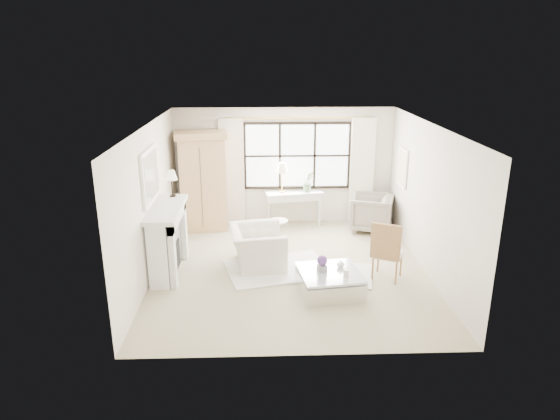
# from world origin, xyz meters

# --- Properties ---
(floor) EXTENTS (5.50, 5.50, 0.00)m
(floor) POSITION_xyz_m (0.00, 0.00, 0.00)
(floor) COLOR tan
(floor) RESTS_ON ground
(ceiling) EXTENTS (5.50, 5.50, 0.00)m
(ceiling) POSITION_xyz_m (0.00, 0.00, 2.70)
(ceiling) COLOR white
(ceiling) RESTS_ON ground
(wall_back) EXTENTS (5.00, 0.00, 5.00)m
(wall_back) POSITION_xyz_m (0.00, 2.75, 1.35)
(wall_back) COLOR silver
(wall_back) RESTS_ON ground
(wall_front) EXTENTS (5.00, 0.00, 5.00)m
(wall_front) POSITION_xyz_m (0.00, -2.75, 1.35)
(wall_front) COLOR beige
(wall_front) RESTS_ON ground
(wall_left) EXTENTS (0.00, 5.50, 5.50)m
(wall_left) POSITION_xyz_m (-2.50, 0.00, 1.35)
(wall_left) COLOR silver
(wall_left) RESTS_ON ground
(wall_right) EXTENTS (0.00, 5.50, 5.50)m
(wall_right) POSITION_xyz_m (2.50, 0.00, 1.35)
(wall_right) COLOR beige
(wall_right) RESTS_ON ground
(window_pane) EXTENTS (2.40, 0.02, 1.50)m
(window_pane) POSITION_xyz_m (0.30, 2.73, 1.60)
(window_pane) COLOR white
(window_pane) RESTS_ON wall_back
(window_frame) EXTENTS (2.50, 0.04, 1.50)m
(window_frame) POSITION_xyz_m (0.30, 2.72, 1.60)
(window_frame) COLOR black
(window_frame) RESTS_ON wall_back
(curtain_rod) EXTENTS (3.30, 0.04, 0.04)m
(curtain_rod) POSITION_xyz_m (0.30, 2.67, 2.47)
(curtain_rod) COLOR #B5923F
(curtain_rod) RESTS_ON wall_back
(curtain_left) EXTENTS (0.55, 0.10, 2.47)m
(curtain_left) POSITION_xyz_m (-1.20, 2.65, 1.24)
(curtain_left) COLOR beige
(curtain_left) RESTS_ON ground
(curtain_right) EXTENTS (0.55, 0.10, 2.47)m
(curtain_right) POSITION_xyz_m (1.80, 2.65, 1.24)
(curtain_right) COLOR white
(curtain_right) RESTS_ON ground
(fireplace) EXTENTS (0.58, 1.66, 1.26)m
(fireplace) POSITION_xyz_m (-2.27, 0.00, 0.65)
(fireplace) COLOR silver
(fireplace) RESTS_ON ground
(mirror_frame) EXTENTS (0.05, 1.15, 0.95)m
(mirror_frame) POSITION_xyz_m (-2.47, 0.00, 1.84)
(mirror_frame) COLOR white
(mirror_frame) RESTS_ON wall_left
(mirror_glass) EXTENTS (0.02, 1.00, 0.80)m
(mirror_glass) POSITION_xyz_m (-2.44, 0.00, 1.84)
(mirror_glass) COLOR silver
(mirror_glass) RESTS_ON wall_left
(art_frame) EXTENTS (0.04, 0.62, 0.82)m
(art_frame) POSITION_xyz_m (2.47, 1.70, 1.55)
(art_frame) COLOR white
(art_frame) RESTS_ON wall_right
(art_canvas) EXTENTS (0.01, 0.52, 0.72)m
(art_canvas) POSITION_xyz_m (2.45, 1.70, 1.55)
(art_canvas) COLOR beige
(art_canvas) RESTS_ON wall_right
(mantel_lamp) EXTENTS (0.22, 0.22, 0.51)m
(mantel_lamp) POSITION_xyz_m (-2.22, 0.66, 1.65)
(mantel_lamp) COLOR black
(mantel_lamp) RESTS_ON fireplace
(armoire) EXTENTS (1.20, 0.84, 2.24)m
(armoire) POSITION_xyz_m (-1.84, 2.31, 1.14)
(armoire) COLOR tan
(armoire) RESTS_ON floor
(console_table) EXTENTS (1.36, 0.66, 0.80)m
(console_table) POSITION_xyz_m (0.22, 2.52, 0.40)
(console_table) COLOR silver
(console_table) RESTS_ON floor
(console_lamp) EXTENTS (0.28, 0.28, 0.69)m
(console_lamp) POSITION_xyz_m (-0.06, 2.50, 1.36)
(console_lamp) COLOR #BC8A41
(console_lamp) RESTS_ON console_table
(orchid_plant) EXTENTS (0.29, 0.25, 0.47)m
(orchid_plant) POSITION_xyz_m (0.54, 2.50, 1.04)
(orchid_plant) COLOR #5F7D53
(orchid_plant) RESTS_ON console_table
(side_table) EXTENTS (0.40, 0.40, 0.51)m
(side_table) POSITION_xyz_m (-0.18, 1.38, 0.33)
(side_table) COLOR white
(side_table) RESTS_ON floor
(rug_left) EXTENTS (2.13, 1.73, 0.03)m
(rug_left) POSITION_xyz_m (-0.23, 0.01, 0.02)
(rug_left) COLOR silver
(rug_left) RESTS_ON floor
(rug_right) EXTENTS (1.62, 1.35, 0.03)m
(rug_right) POSITION_xyz_m (0.77, -0.23, 0.01)
(rug_right) COLOR silver
(rug_right) RESTS_ON floor
(club_armchair) EXTENTS (1.12, 1.24, 0.74)m
(club_armchair) POSITION_xyz_m (-0.61, 0.23, 0.37)
(club_armchair) COLOR silver
(club_armchair) RESTS_ON floor
(wingback_chair) EXTENTS (1.13, 1.12, 0.82)m
(wingback_chair) POSITION_xyz_m (1.96, 2.08, 0.41)
(wingback_chair) COLOR gray
(wingback_chair) RESTS_ON floor
(french_chair) EXTENTS (0.65, 0.65, 1.08)m
(french_chair) POSITION_xyz_m (1.70, -0.43, 0.31)
(french_chair) COLOR #A87746
(french_chair) RESTS_ON floor
(coffee_table) EXTENTS (1.13, 1.13, 0.38)m
(coffee_table) POSITION_xyz_m (0.61, -0.93, 0.18)
(coffee_table) COLOR silver
(coffee_table) RESTS_ON floor
(planter_box) EXTENTS (0.17, 0.17, 0.11)m
(planter_box) POSITION_xyz_m (0.48, -0.90, 0.43)
(planter_box) COLOR slate
(planter_box) RESTS_ON coffee_table
(planter_flowers) EXTENTS (0.17, 0.17, 0.17)m
(planter_flowers) POSITION_xyz_m (0.48, -0.90, 0.58)
(planter_flowers) COLOR #573079
(planter_flowers) RESTS_ON planter_box
(pillar_candle) EXTENTS (0.09, 0.09, 0.12)m
(pillar_candle) POSITION_xyz_m (0.85, -1.12, 0.44)
(pillar_candle) COLOR beige
(pillar_candle) RESTS_ON coffee_table
(coffee_vase) EXTENTS (0.16, 0.16, 0.14)m
(coffee_vase) POSITION_xyz_m (0.82, -0.76, 0.45)
(coffee_vase) COLOR silver
(coffee_vase) RESTS_ON coffee_table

